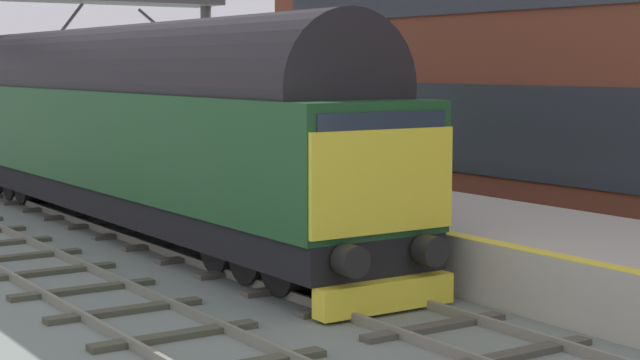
{
  "coord_description": "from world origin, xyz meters",
  "views": [
    {
      "loc": [
        -9.3,
        -13.53,
        3.76
      ],
      "look_at": [
        0.2,
        0.78,
        1.84
      ],
      "focal_mm": 57.68,
      "sensor_mm": 36.0,
      "label": 1
    }
  ],
  "objects": [
    {
      "name": "ground_plane",
      "position": [
        0.0,
        0.0,
        0.0
      ],
      "size": [
        140.0,
        140.0,
        0.0
      ],
      "primitive_type": "plane",
      "color": "slate",
      "rests_on": "ground"
    },
    {
      "name": "track_main",
      "position": [
        0.0,
        0.0,
        0.06
      ],
      "size": [
        2.5,
        60.0,
        0.15
      ],
      "color": "gray",
      "rests_on": "ground"
    },
    {
      "name": "track_adjacent_west",
      "position": [
        -3.3,
        -0.0,
        0.06
      ],
      "size": [
        2.5,
        60.0,
        0.15
      ],
      "color": "slate",
      "rests_on": "ground"
    },
    {
      "name": "station_platform",
      "position": [
        3.6,
        0.0,
        0.5
      ],
      "size": [
        4.0,
        44.0,
        1.01
      ],
      "color": "#AEABA0",
      "rests_on": "ground"
    },
    {
      "name": "diesel_locomotive",
      "position": [
        0.0,
        8.35,
        2.49
      ],
      "size": [
        2.74,
        19.62,
        4.68
      ],
      "color": "black",
      "rests_on": "ground"
    },
    {
      "name": "waiting_passenger",
      "position": [
        3.68,
        2.79,
        1.99
      ],
      "size": [
        0.35,
        0.51,
        1.64
      ],
      "rotation": [
        0.0,
        0.0,
        1.6
      ],
      "color": "#323041",
      "rests_on": "station_platform"
    },
    {
      "name": "overhead_footbridge",
      "position": [
        0.4,
        17.09,
        5.62
      ],
      "size": [
        12.6,
        2.0,
        6.2
      ],
      "color": "slate",
      "rests_on": "ground"
    }
  ]
}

